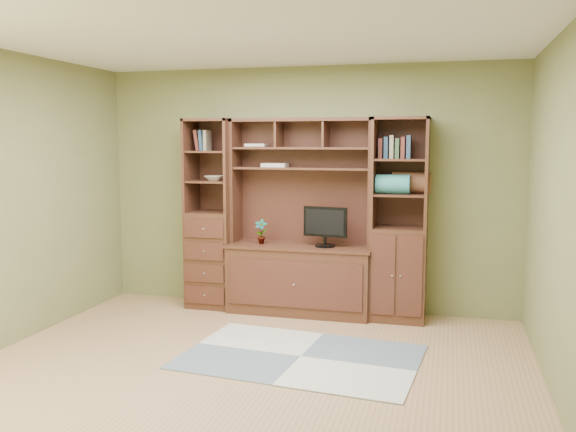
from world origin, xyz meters
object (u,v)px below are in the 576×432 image
(center_hutch, at_px, (300,217))
(left_tower, at_px, (212,214))
(right_tower, at_px, (399,220))
(monitor, at_px, (325,219))

(center_hutch, relative_size, left_tower, 1.00)
(left_tower, bearing_deg, right_tower, 0.00)
(right_tower, bearing_deg, center_hutch, -177.77)
(center_hutch, relative_size, monitor, 3.60)
(monitor, bearing_deg, left_tower, -175.12)
(right_tower, distance_m, monitor, 0.75)
(left_tower, distance_m, right_tower, 2.02)
(left_tower, height_order, monitor, left_tower)
(center_hutch, xyz_separation_m, monitor, (0.28, -0.03, -0.01))
(center_hutch, height_order, monitor, center_hutch)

